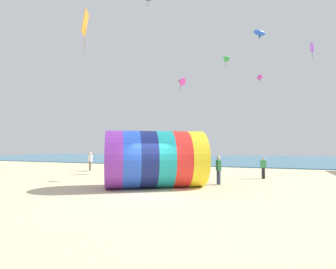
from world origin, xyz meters
The scene contains 12 objects.
ground_plane centered at (0.00, 0.00, 0.00)m, with size 120.00×120.00×0.00m, color beige.
sea centered at (0.00, 38.81, 0.05)m, with size 120.00×40.00×0.10m, color teal.
giant_inflatable_tube centered at (-0.84, 2.24, 1.62)m, with size 6.43×5.72×3.24m.
kite_handler centered at (2.30, 4.74, 0.90)m, with size 0.39×0.42×1.76m.
kite_orange_diamond centered at (-6.28, 2.58, 10.74)m, with size 0.77×1.11×2.72m.
kite_purple_diamond centered at (9.09, 15.85, 11.63)m, with size 0.35×0.52×1.42m.
kite_blue_parafoil centered at (4.50, 14.65, 13.30)m, with size 1.42×1.52×0.79m.
kite_green_delta centered at (1.00, 15.87, 11.70)m, with size 1.05×1.09×1.34m.
kite_magenta_delta centered at (-0.80, 6.57, 7.17)m, with size 0.86×0.79×1.08m.
kite_magenta_parafoil centered at (4.54, 12.40, 8.41)m, with size 0.71×1.16×0.57m.
bystander_near_water centered at (-11.29, 9.72, 0.94)m, with size 0.36×0.24×1.81m.
bystander_mid_beach centered at (4.79, 8.89, 0.79)m, with size 0.41×0.33×1.57m.
Camera 1 is at (5.37, -11.55, 2.32)m, focal length 28.00 mm.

